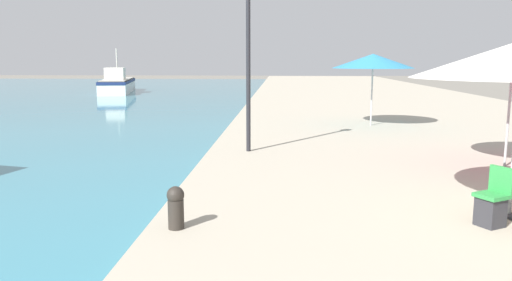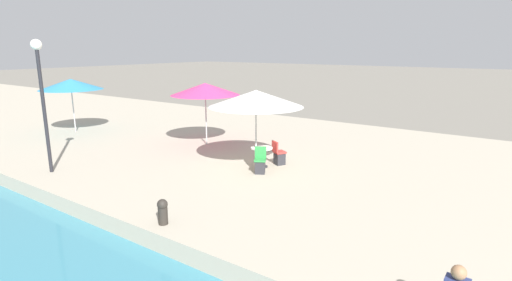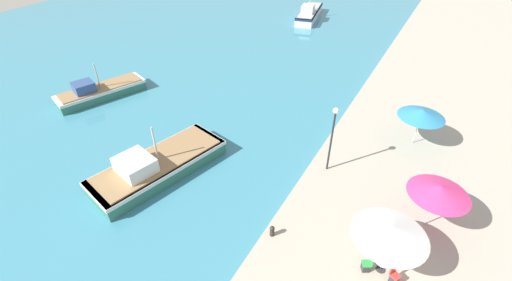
# 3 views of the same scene
# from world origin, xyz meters

# --- Properties ---
(quay_promenade) EXTENTS (16.00, 90.00, 0.52)m
(quay_promenade) POSITION_xyz_m (8.00, 37.00, 0.26)
(quay_promenade) COLOR #B2A893
(quay_promenade) RESTS_ON ground_plane
(cafe_umbrella_pink) EXTENTS (3.39, 3.39, 2.83)m
(cafe_umbrella_pink) POSITION_xyz_m (5.78, 12.70, 3.05)
(cafe_umbrella_pink) COLOR #B7B7B7
(cafe_umbrella_pink) RESTS_ON quay_promenade
(cafe_umbrella_white) EXTENTS (3.05, 3.05, 2.77)m
(cafe_umbrella_white) POSITION_xyz_m (7.36, 16.55, 3.02)
(cafe_umbrella_white) COLOR #B7B7B7
(cafe_umbrella_white) RESTS_ON quay_promenade
(cafe_umbrella_striped) EXTENTS (3.10, 3.10, 2.74)m
(cafe_umbrella_striped) POSITION_xyz_m (5.49, 24.01, 2.99)
(cafe_umbrella_striped) COLOR #B7B7B7
(cafe_umbrella_striped) RESTS_ON quay_promenade
(cafe_table) EXTENTS (0.80, 0.80, 0.74)m
(cafe_table) POSITION_xyz_m (5.90, 12.53, 1.05)
(cafe_table) COLOR #333338
(cafe_table) RESTS_ON quay_promenade
(cafe_chair_left) EXTENTS (0.57, 0.56, 0.91)m
(cafe_chair_left) POSITION_xyz_m (5.27, 12.17, 0.85)
(cafe_chair_left) COLOR #2D2D33
(cafe_chair_left) RESTS_ON quay_promenade
(cafe_chair_right) EXTENTS (0.57, 0.56, 0.91)m
(cafe_chair_right) POSITION_xyz_m (6.53, 12.18, 0.85)
(cafe_chair_right) COLOR #2D2D33
(cafe_chair_right) RESTS_ON quay_promenade
(mooring_bollard) EXTENTS (0.26, 0.26, 0.65)m
(mooring_bollard) POSITION_xyz_m (0.47, 11.79, 0.87)
(mooring_bollard) COLOR #2D2823
(mooring_bollard) RESTS_ON quay_promenade
(lamppost) EXTENTS (0.36, 0.36, 4.56)m
(lamppost) POSITION_xyz_m (1.13, 18.27, 3.61)
(lamppost) COLOR #232328
(lamppost) RESTS_ON quay_promenade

